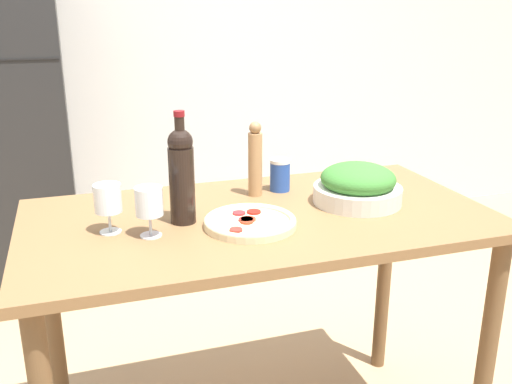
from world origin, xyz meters
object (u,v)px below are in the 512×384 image
Objects in this scene: wine_glass_near at (149,204)px; salt_canister at (280,175)px; pepper_mill at (255,160)px; wine_bottle at (182,173)px; salad_bowl at (358,186)px; wine_glass_far at (108,201)px; homemade_pizza at (250,222)px.

wine_glass_near reaches higher than salt_canister.
pepper_mill is (0.38, 0.25, 0.03)m from wine_glass_near.
wine_bottle is at bearing -148.31° from pepper_mill.
wine_bottle is at bearing 179.63° from salad_bowl.
wine_glass_far is at bearing -158.86° from pepper_mill.
homemade_pizza is (-0.39, -0.09, -0.04)m from salad_bowl.
salt_canister is at bearing 19.90° from wine_glass_far.
wine_bottle reaches higher than salt_canister.
salt_canister is at bearing 55.49° from homemade_pizza.
salad_bowl is (0.29, -0.18, -0.06)m from pepper_mill.
pepper_mill is 2.25× the size of salt_canister.
wine_glass_near is 1.00× the size of wine_glass_far.
wine_glass_near is 1.27× the size of salt_canister.
salad_bowl is 2.55× the size of salt_canister.
homemade_pizza is at bearing -124.51° from salt_canister.
homemade_pizza is at bearing -111.02° from pepper_mill.
salad_bowl is at bearing 13.13° from homemade_pizza.
wine_bottle is 1.23× the size of homemade_pizza.
homemade_pizza is at bearing -166.87° from salad_bowl.
homemade_pizza is at bearing -3.12° from wine_glass_near.
salad_bowl is at bearing -0.37° from wine_bottle.
pepper_mill is 0.34m from salad_bowl.
wine_glass_near is 0.56× the size of pepper_mill.
wine_glass_far is at bearing -160.10° from salt_canister.
salt_canister is (0.10, 0.02, -0.07)m from pepper_mill.
salad_bowl is at bearing 6.43° from wine_glass_near.
wine_bottle is 2.34× the size of wine_glass_near.
salad_bowl reaches higher than salt_canister.
wine_bottle is 0.43m from salt_canister.
salt_canister is (0.48, 0.27, -0.04)m from wine_glass_near.
salad_bowl reaches higher than homemade_pizza.
salt_canister is at bearing 134.21° from salad_bowl.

